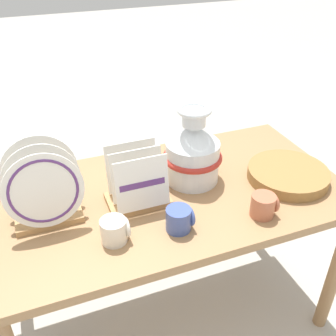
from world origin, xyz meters
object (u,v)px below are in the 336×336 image
ceramic_vase (193,151)px  dish_rack_round_plates (44,193)px  mug_cream_glaze (115,230)px  wicker_charger_stack (288,174)px  mug_cobalt_glaze (180,219)px  dish_rack_square_plates (137,187)px  mug_terracotta_glaze (264,205)px

ceramic_vase → dish_rack_round_plates: ceramic_vase is taller
mug_cream_glaze → ceramic_vase: bearing=32.1°
ceramic_vase → wicker_charger_stack: 0.39m
mug_cobalt_glaze → ceramic_vase: bearing=58.2°
dish_rack_round_plates → mug_cream_glaze: size_ratio=3.04×
dish_rack_round_plates → wicker_charger_stack: bearing=-5.6°
dish_rack_square_plates → mug_terracotta_glaze: size_ratio=2.42×
ceramic_vase → mug_cobalt_glaze: (-0.16, -0.25, -0.09)m
dish_rack_square_plates → mug_terracotta_glaze: (0.38, -0.23, -0.03)m
wicker_charger_stack → mug_terracotta_glaze: mug_terracotta_glaze is taller
dish_rack_round_plates → dish_rack_square_plates: size_ratio=1.26×
mug_terracotta_glaze → ceramic_vase: bearing=115.8°
wicker_charger_stack → mug_cobalt_glaze: size_ratio=3.43×
wicker_charger_stack → mug_cobalt_glaze: mug_cobalt_glaze is taller
dish_rack_square_plates → mug_cream_glaze: size_ratio=2.42×
wicker_charger_stack → mug_cream_glaze: mug_cream_glaze is taller
dish_rack_square_plates → wicker_charger_stack: 0.60m
dish_rack_round_plates → mug_terracotta_glaze: 0.74m
wicker_charger_stack → mug_cream_glaze: (-0.72, -0.09, 0.02)m
ceramic_vase → dish_rack_round_plates: (-0.56, -0.05, -0.01)m
wicker_charger_stack → mug_cobalt_glaze: 0.52m
mug_cobalt_glaze → dish_rack_round_plates: bearing=152.8°
mug_cream_glaze → dish_rack_round_plates: bearing=135.6°
dish_rack_round_plates → wicker_charger_stack: 0.92m
dish_rack_round_plates → mug_cream_glaze: (0.19, -0.18, -0.07)m
ceramic_vase → mug_terracotta_glaze: bearing=-64.2°
ceramic_vase → dish_rack_round_plates: size_ratio=1.10×
mug_cobalt_glaze → wicker_charger_stack: bearing=12.8°
mug_cream_glaze → mug_cobalt_glaze: size_ratio=1.00×
dish_rack_round_plates → dish_rack_square_plates: (0.31, -0.02, -0.05)m
dish_rack_square_plates → mug_cobalt_glaze: dish_rack_square_plates is taller
mug_cobalt_glaze → dish_rack_square_plates: bearing=114.6°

